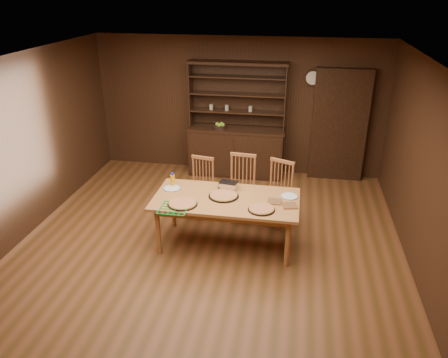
% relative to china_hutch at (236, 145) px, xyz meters
% --- Properties ---
extents(floor, '(6.00, 6.00, 0.00)m').
position_rel_china_hutch_xyz_m(floor, '(0.00, -2.75, -0.60)').
color(floor, brown).
rests_on(floor, ground).
extents(room_shell, '(6.00, 6.00, 6.00)m').
position_rel_china_hutch_xyz_m(room_shell, '(0.00, -2.75, 0.98)').
color(room_shell, white).
rests_on(room_shell, floor).
extents(china_hutch, '(1.84, 0.52, 2.17)m').
position_rel_china_hutch_xyz_m(china_hutch, '(0.00, 0.00, 0.00)').
color(china_hutch, '#311D10').
rests_on(china_hutch, floor).
extents(doorway, '(1.00, 0.18, 2.10)m').
position_rel_china_hutch_xyz_m(doorway, '(1.90, 0.15, 0.45)').
color(doorway, '#311D10').
rests_on(doorway, floor).
extents(wall_clock, '(0.30, 0.05, 0.30)m').
position_rel_china_hutch_xyz_m(wall_clock, '(1.35, 0.20, 1.30)').
color(wall_clock, '#311D10').
rests_on(wall_clock, room_shell).
extents(dining_table, '(2.01, 1.01, 0.75)m').
position_rel_china_hutch_xyz_m(dining_table, '(0.24, -2.56, 0.08)').
color(dining_table, '#A7663A').
rests_on(dining_table, floor).
extents(chair_left, '(0.46, 0.44, 0.96)m').
position_rel_china_hutch_xyz_m(chair_left, '(-0.32, -1.69, -0.09)').
color(chair_left, '#9F5E36').
rests_on(chair_left, floor).
extents(chair_center, '(0.47, 0.45, 1.05)m').
position_rel_china_hutch_xyz_m(chair_center, '(0.33, -1.69, -0.04)').
color(chair_center, '#9F5E36').
rests_on(chair_center, floor).
extents(chair_right, '(0.54, 0.53, 1.02)m').
position_rel_china_hutch_xyz_m(chair_right, '(0.92, -1.77, -0.05)').
color(chair_right, '#9F5E36').
rests_on(chair_right, floor).
extents(pizza_left, '(0.40, 0.40, 0.04)m').
position_rel_china_hutch_xyz_m(pizza_left, '(-0.31, -2.85, 0.17)').
color(pizza_left, black).
rests_on(pizza_left, dining_table).
extents(pizza_right, '(0.36, 0.36, 0.04)m').
position_rel_china_hutch_xyz_m(pizza_right, '(0.75, -2.82, 0.17)').
color(pizza_right, black).
rests_on(pizza_right, dining_table).
extents(pizza_center, '(0.42, 0.42, 0.04)m').
position_rel_china_hutch_xyz_m(pizza_center, '(0.20, -2.52, 0.17)').
color(pizza_center, black).
rests_on(pizza_center, dining_table).
extents(cooling_rack, '(0.46, 0.46, 0.02)m').
position_rel_china_hutch_xyz_m(cooling_rack, '(-0.39, -2.98, 0.16)').
color(cooling_rack, '#0B9733').
rests_on(cooling_rack, dining_table).
extents(plate_left, '(0.25, 0.25, 0.02)m').
position_rel_china_hutch_xyz_m(plate_left, '(-0.59, -2.40, 0.16)').
color(plate_left, silver).
rests_on(plate_left, dining_table).
extents(plate_right, '(0.24, 0.24, 0.02)m').
position_rel_china_hutch_xyz_m(plate_right, '(1.10, -2.37, 0.16)').
color(plate_right, silver).
rests_on(plate_right, dining_table).
extents(foil_dish, '(0.28, 0.22, 0.10)m').
position_rel_china_hutch_xyz_m(foil_dish, '(0.22, -2.26, 0.21)').
color(foil_dish, white).
rests_on(foil_dish, dining_table).
extents(juice_bottle, '(0.07, 0.07, 0.21)m').
position_rel_china_hutch_xyz_m(juice_bottle, '(-0.60, -2.30, 0.25)').
color(juice_bottle, orange).
rests_on(juice_bottle, dining_table).
extents(pot_holder_a, '(0.23, 0.23, 0.01)m').
position_rel_china_hutch_xyz_m(pot_holder_a, '(1.11, -2.65, 0.16)').
color(pot_holder_a, '#B21420').
rests_on(pot_holder_a, dining_table).
extents(pot_holder_b, '(0.19, 0.19, 0.01)m').
position_rel_china_hutch_xyz_m(pot_holder_b, '(0.90, -2.56, 0.16)').
color(pot_holder_b, '#B21420').
rests_on(pot_holder_b, dining_table).
extents(fruit_bowl, '(0.26, 0.26, 0.12)m').
position_rel_china_hutch_xyz_m(fruit_bowl, '(-0.31, -0.07, 0.39)').
color(fruit_bowl, black).
rests_on(fruit_bowl, china_hutch).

